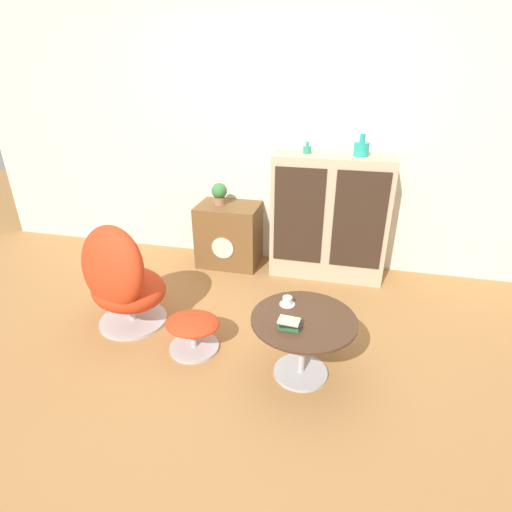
{
  "coord_description": "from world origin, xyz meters",
  "views": [
    {
      "loc": [
        0.74,
        -2.14,
        1.89
      ],
      "look_at": [
        0.09,
        0.57,
        0.55
      ],
      "focal_mm": 28.0,
      "sensor_mm": 36.0,
      "label": 1
    }
  ],
  "objects_px": {
    "egg_chair": "(121,280)",
    "ottoman": "(193,328)",
    "sideboard": "(329,217)",
    "book_stack": "(289,324)",
    "tv_console": "(229,235)",
    "teacup": "(287,302)",
    "vase_inner_left": "(361,148)",
    "potted_plant": "(219,193)",
    "vase_leftmost": "(307,149)",
    "coffee_table": "(303,334)"
  },
  "relations": [
    {
      "from": "teacup",
      "to": "book_stack",
      "type": "distance_m",
      "value": 0.26
    },
    {
      "from": "tv_console",
      "to": "vase_inner_left",
      "type": "xyz_separation_m",
      "value": [
        1.22,
        0.02,
        0.92
      ]
    },
    {
      "from": "tv_console",
      "to": "egg_chair",
      "type": "xyz_separation_m",
      "value": [
        -0.47,
        -1.27,
        0.1
      ]
    },
    {
      "from": "coffee_table",
      "to": "vase_leftmost",
      "type": "distance_m",
      "value": 1.77
    },
    {
      "from": "vase_inner_left",
      "to": "book_stack",
      "type": "relative_size",
      "value": 1.28
    },
    {
      "from": "tv_console",
      "to": "ottoman",
      "type": "distance_m",
      "value": 1.43
    },
    {
      "from": "egg_chair",
      "to": "teacup",
      "type": "height_order",
      "value": "egg_chair"
    },
    {
      "from": "book_stack",
      "to": "ottoman",
      "type": "bearing_deg",
      "value": 164.84
    },
    {
      "from": "tv_console",
      "to": "teacup",
      "type": "distance_m",
      "value": 1.6
    },
    {
      "from": "tv_console",
      "to": "book_stack",
      "type": "bearing_deg",
      "value": -61.36
    },
    {
      "from": "vase_leftmost",
      "to": "teacup",
      "type": "xyz_separation_m",
      "value": [
        0.08,
        -1.38,
        -0.74
      ]
    },
    {
      "from": "sideboard",
      "to": "tv_console",
      "type": "bearing_deg",
      "value": -179.12
    },
    {
      "from": "egg_chair",
      "to": "coffee_table",
      "type": "xyz_separation_m",
      "value": [
        1.43,
        -0.23,
        -0.09
      ]
    },
    {
      "from": "potted_plant",
      "to": "book_stack",
      "type": "height_order",
      "value": "potted_plant"
    },
    {
      "from": "tv_console",
      "to": "coffee_table",
      "type": "height_order",
      "value": "tv_console"
    },
    {
      "from": "egg_chair",
      "to": "potted_plant",
      "type": "height_order",
      "value": "egg_chair"
    },
    {
      "from": "ottoman",
      "to": "tv_console",
      "type": "bearing_deg",
      "value": 96.29
    },
    {
      "from": "potted_plant",
      "to": "teacup",
      "type": "xyz_separation_m",
      "value": [
        0.91,
        -1.36,
        -0.28
      ]
    },
    {
      "from": "ottoman",
      "to": "teacup",
      "type": "xyz_separation_m",
      "value": [
        0.67,
        0.05,
        0.29
      ]
    },
    {
      "from": "sideboard",
      "to": "egg_chair",
      "type": "distance_m",
      "value": 1.95
    },
    {
      "from": "sideboard",
      "to": "egg_chair",
      "type": "xyz_separation_m",
      "value": [
        -1.46,
        -1.28,
        -0.17
      ]
    },
    {
      "from": "ottoman",
      "to": "vase_leftmost",
      "type": "xyz_separation_m",
      "value": [
        0.59,
        1.44,
        1.03
      ]
    },
    {
      "from": "potted_plant",
      "to": "ottoman",
      "type": "bearing_deg",
      "value": -80.22
    },
    {
      "from": "sideboard",
      "to": "vase_leftmost",
      "type": "xyz_separation_m",
      "value": [
        -0.25,
        0.0,
        0.62
      ]
    },
    {
      "from": "coffee_table",
      "to": "vase_leftmost",
      "type": "bearing_deg",
      "value": 97.79
    },
    {
      "from": "egg_chair",
      "to": "teacup",
      "type": "distance_m",
      "value": 1.3
    },
    {
      "from": "tv_console",
      "to": "book_stack",
      "type": "relative_size",
      "value": 4.34
    },
    {
      "from": "egg_chair",
      "to": "ottoman",
      "type": "xyz_separation_m",
      "value": [
        0.63,
        -0.15,
        -0.23
      ]
    },
    {
      "from": "tv_console",
      "to": "vase_leftmost",
      "type": "distance_m",
      "value": 1.16
    },
    {
      "from": "vase_leftmost",
      "to": "book_stack",
      "type": "distance_m",
      "value": 1.79
    },
    {
      "from": "sideboard",
      "to": "tv_console",
      "type": "xyz_separation_m",
      "value": [
        -0.99,
        -0.02,
        -0.27
      ]
    },
    {
      "from": "tv_console",
      "to": "vase_inner_left",
      "type": "height_order",
      "value": "vase_inner_left"
    },
    {
      "from": "egg_chair",
      "to": "vase_leftmost",
      "type": "height_order",
      "value": "vase_leftmost"
    },
    {
      "from": "tv_console",
      "to": "potted_plant",
      "type": "bearing_deg",
      "value": 179.59
    },
    {
      "from": "sideboard",
      "to": "teacup",
      "type": "bearing_deg",
      "value": -96.95
    },
    {
      "from": "vase_inner_left",
      "to": "egg_chair",
      "type": "bearing_deg",
      "value": -142.7
    },
    {
      "from": "ottoman",
      "to": "book_stack",
      "type": "xyz_separation_m",
      "value": [
        0.73,
        -0.2,
        0.29
      ]
    },
    {
      "from": "sideboard",
      "to": "vase_leftmost",
      "type": "height_order",
      "value": "vase_leftmost"
    },
    {
      "from": "vase_leftmost",
      "to": "potted_plant",
      "type": "bearing_deg",
      "value": -178.73
    },
    {
      "from": "egg_chair",
      "to": "book_stack",
      "type": "distance_m",
      "value": 1.4
    },
    {
      "from": "sideboard",
      "to": "coffee_table",
      "type": "height_order",
      "value": "sideboard"
    },
    {
      "from": "sideboard",
      "to": "book_stack",
      "type": "height_order",
      "value": "sideboard"
    },
    {
      "from": "egg_chair",
      "to": "ottoman",
      "type": "height_order",
      "value": "egg_chair"
    },
    {
      "from": "tv_console",
      "to": "coffee_table",
      "type": "relative_size",
      "value": 0.94
    },
    {
      "from": "vase_inner_left",
      "to": "sideboard",
      "type": "bearing_deg",
      "value": -179.0
    },
    {
      "from": "vase_leftmost",
      "to": "potted_plant",
      "type": "height_order",
      "value": "vase_leftmost"
    },
    {
      "from": "tv_console",
      "to": "sideboard",
      "type": "bearing_deg",
      "value": 0.88
    },
    {
      "from": "ottoman",
      "to": "egg_chair",
      "type": "bearing_deg",
      "value": 166.45
    },
    {
      "from": "potted_plant",
      "to": "sideboard",
      "type": "bearing_deg",
      "value": 0.77
    },
    {
      "from": "vase_inner_left",
      "to": "potted_plant",
      "type": "bearing_deg",
      "value": -179.19
    }
  ]
}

